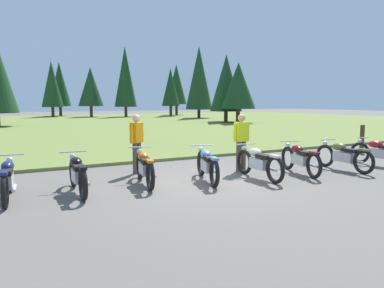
# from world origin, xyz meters

# --- Properties ---
(ground_plane) EXTENTS (140.00, 140.00, 0.00)m
(ground_plane) POSITION_xyz_m (0.00, 0.00, 0.00)
(ground_plane) COLOR #605B54
(grass_moorland) EXTENTS (80.00, 44.00, 0.10)m
(grass_moorland) POSITION_xyz_m (0.00, 25.38, 0.05)
(grass_moorland) COLOR olive
(grass_moorland) RESTS_ON ground
(forest_treeline) EXTENTS (26.24, 27.77, 8.79)m
(forest_treeline) POSITION_xyz_m (9.99, 32.93, 4.22)
(forest_treeline) COLOR #47331E
(forest_treeline) RESTS_ON ground
(motorcycle_navy) EXTENTS (0.62, 2.10, 0.88)m
(motorcycle_navy) POSITION_xyz_m (-4.48, 0.39, 0.44)
(motorcycle_navy) COLOR black
(motorcycle_navy) RESTS_ON ground
(motorcycle_black) EXTENTS (0.62, 2.10, 0.88)m
(motorcycle_black) POSITION_xyz_m (-3.09, 0.24, 0.44)
(motorcycle_black) COLOR black
(motorcycle_black) RESTS_ON ground
(motorcycle_orange) EXTENTS (0.68, 2.08, 0.88)m
(motorcycle_orange) POSITION_xyz_m (-1.45, 0.37, 0.44)
(motorcycle_orange) COLOR black
(motorcycle_orange) RESTS_ON ground
(motorcycle_sky_blue) EXTENTS (0.84, 2.04, 0.88)m
(motorcycle_sky_blue) POSITION_xyz_m (0.09, -0.04, 0.44)
(motorcycle_sky_blue) COLOR black
(motorcycle_sky_blue) RESTS_ON ground
(motorcycle_cream) EXTENTS (0.62, 2.10, 0.88)m
(motorcycle_cream) POSITION_xyz_m (1.45, -0.41, 0.44)
(motorcycle_cream) COLOR black
(motorcycle_cream) RESTS_ON ground
(motorcycle_maroon) EXTENTS (0.76, 2.06, 0.88)m
(motorcycle_maroon) POSITION_xyz_m (2.91, -0.44, 0.44)
(motorcycle_maroon) COLOR black
(motorcycle_maroon) RESTS_ON ground
(motorcycle_olive) EXTENTS (0.62, 2.10, 0.88)m
(motorcycle_olive) POSITION_xyz_m (4.42, -0.66, 0.44)
(motorcycle_olive) COLOR black
(motorcycle_olive) RESTS_ON ground
(motorcycle_red) EXTENTS (0.62, 2.10, 0.88)m
(motorcycle_red) POSITION_xyz_m (6.01, -0.75, 0.44)
(motorcycle_red) COLOR black
(motorcycle_red) RESTS_ON ground
(rider_with_back_turned) EXTENTS (0.47, 0.39, 1.67)m
(rider_with_back_turned) POSITION_xyz_m (-1.10, 1.85, 0.95)
(rider_with_back_turned) COLOR #4C4233
(rider_with_back_turned) RESTS_ON ground
(rider_near_row_end) EXTENTS (0.55, 0.22, 1.67)m
(rider_near_row_end) POSITION_xyz_m (1.68, 0.69, 0.95)
(rider_near_row_end) COLOR #4C4233
(rider_near_row_end) RESTS_ON ground
(trail_marker_post) EXTENTS (0.12, 0.12, 1.10)m
(trail_marker_post) POSITION_xyz_m (8.29, 1.63, 0.55)
(trail_marker_post) COLOR #47331E
(trail_marker_post) RESTS_ON ground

